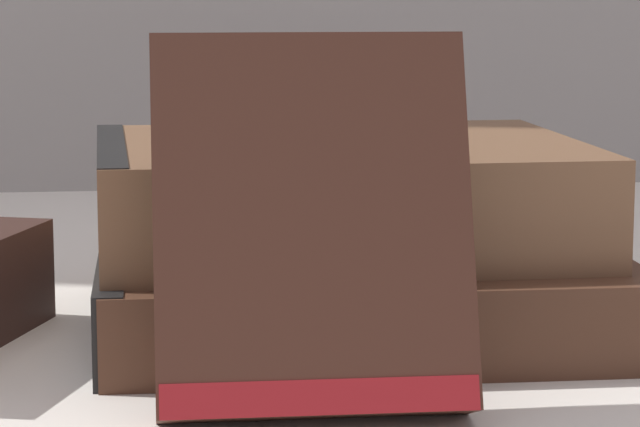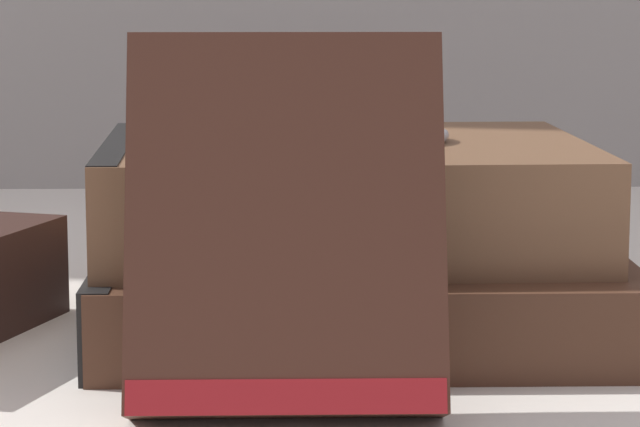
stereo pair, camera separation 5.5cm
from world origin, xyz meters
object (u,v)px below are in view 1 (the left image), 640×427
object	(u,v)px
book_flat_bottom	(344,293)
pocket_watch	(383,134)
book_flat_top	(327,194)
book_leaning_front	(311,240)

from	to	relation	value
book_flat_bottom	pocket_watch	world-z (taller)	pocket_watch
book_flat_bottom	book_flat_top	world-z (taller)	book_flat_top
book_flat_bottom	book_leaning_front	xyz separation A→B (m)	(-0.03, -0.12, 0.04)
book_flat_top	book_flat_bottom	bearing A→B (deg)	-70.54
book_leaning_front	pocket_watch	xyz separation A→B (m)	(0.05, 0.13, 0.02)
book_flat_bottom	pocket_watch	bearing A→B (deg)	38.00
book_flat_top	book_leaning_front	distance (m)	0.13
book_leaning_front	pocket_watch	world-z (taller)	book_leaning_front
book_leaning_front	pocket_watch	bearing A→B (deg)	70.76
book_flat_bottom	book_flat_top	bearing A→B (deg)	111.29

